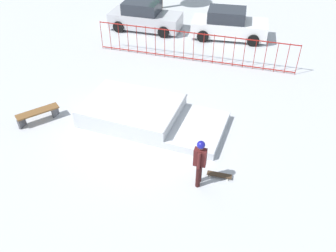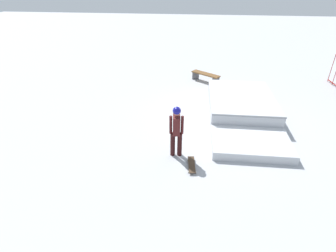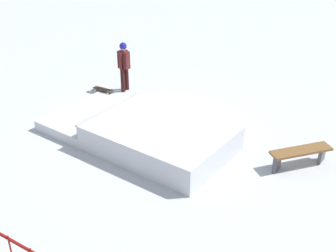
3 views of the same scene
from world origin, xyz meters
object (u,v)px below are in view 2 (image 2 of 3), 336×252
(skate_ramp, at_px, (242,109))
(skateboard, at_px, (192,165))
(park_bench, at_px, (206,76))
(skater, at_px, (176,128))

(skate_ramp, xyz_separation_m, skateboard, (3.50, -1.92, -0.24))
(skate_ramp, height_order, skateboard, skate_ramp)
(skate_ramp, distance_m, skateboard, 4.00)
(skateboard, distance_m, park_bench, 7.30)
(skater, relative_size, skateboard, 2.12)
(skate_ramp, height_order, skater, skater)
(skater, xyz_separation_m, skateboard, (0.55, 0.52, -0.93))
(skater, height_order, park_bench, skater)
(skate_ramp, relative_size, park_bench, 3.53)
(skate_ramp, xyz_separation_m, skater, (2.95, -2.45, 0.69))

